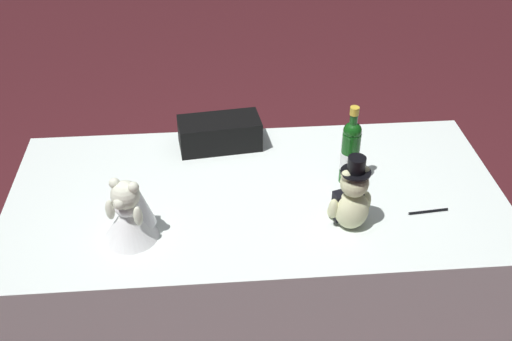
# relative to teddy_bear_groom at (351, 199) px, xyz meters

# --- Properties ---
(ground_plane) EXTENTS (12.00, 12.00, 0.00)m
(ground_plane) POSITION_rel_teddy_bear_groom_xyz_m (0.30, -0.21, -0.83)
(ground_plane) COLOR #47191E
(reception_table) EXTENTS (1.82, 0.90, 0.72)m
(reception_table) POSITION_rel_teddy_bear_groom_xyz_m (0.30, -0.21, -0.47)
(reception_table) COLOR white
(reception_table) RESTS_ON ground_plane
(teddy_bear_groom) EXTENTS (0.15, 0.14, 0.28)m
(teddy_bear_groom) POSITION_rel_teddy_bear_groom_xyz_m (0.00, 0.00, 0.00)
(teddy_bear_groom) COLOR beige
(teddy_bear_groom) RESTS_ON reception_table
(teddy_bear_bride) EXTENTS (0.21, 0.24, 0.23)m
(teddy_bear_bride) POSITION_rel_teddy_bear_groom_xyz_m (0.74, -0.01, -0.01)
(teddy_bear_bride) COLOR white
(teddy_bear_bride) RESTS_ON reception_table
(champagne_bottle) EXTENTS (0.07, 0.07, 0.32)m
(champagne_bottle) POSITION_rel_teddy_bear_groom_xyz_m (-0.05, -0.25, 0.02)
(champagne_bottle) COLOR #114A13
(champagne_bottle) RESTS_ON reception_table
(signing_pen) EXTENTS (0.15, 0.02, 0.01)m
(signing_pen) POSITION_rel_teddy_bear_groom_xyz_m (-0.29, -0.04, -0.11)
(signing_pen) COLOR black
(signing_pen) RESTS_ON reception_table
(gift_case_black) EXTENTS (0.34, 0.19, 0.12)m
(gift_case_black) POSITION_rel_teddy_bear_groom_xyz_m (0.43, -0.54, -0.05)
(gift_case_black) COLOR black
(gift_case_black) RESTS_ON reception_table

